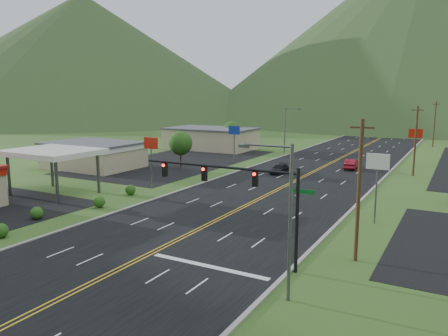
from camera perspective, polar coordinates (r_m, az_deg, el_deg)
The scene contains 20 objects.
traffic_signal at distance 29.89m, azimuth 2.31°, elevation -2.51°, with size 13.10×0.43×7.00m.
streetlight_east at distance 24.53m, azimuth 7.96°, elevation -5.67°, with size 3.28×0.25×9.00m.
streetlight_west at distance 88.12m, azimuth 8.15°, elevation 5.35°, with size 3.28×0.25×9.00m.
gas_canopy at distance 54.21m, azimuth -21.48°, elevation 1.82°, with size 10.00×8.00×5.30m.
building_west_mid at distance 72.53m, azimuth -16.70°, elevation 1.82°, with size 14.40×10.40×4.10m.
building_west_far at distance 93.66m, azimuth -1.72°, elevation 3.90°, with size 18.40×11.40×4.50m.
pole_sign_west_a at distance 54.27m, azimuth -9.52°, elevation 2.56°, with size 2.00×0.18×6.40m.
pole_sign_west_b at distance 72.69m, azimuth 1.34°, elevation 4.46°, with size 2.00×0.18×6.40m.
pole_sign_east_a at distance 41.20m, azimuth 19.41°, elevation -0.09°, with size 2.00×0.18×6.40m.
pole_sign_east_b at distance 72.73m, azimuth 23.71°, elevation 3.65°, with size 2.00×0.18×6.40m.
tree_west_a at distance 69.93m, azimuth -5.71°, elevation 3.25°, with size 3.84×3.84×5.82m.
tree_west_b at distance 95.53m, azimuth 1.06°, elevation 5.00°, with size 3.84×3.84×5.82m.
utility_pole_a at distance 31.42m, azimuth 17.21°, elevation -2.73°, with size 1.60×0.28×10.00m.
utility_pole_b at distance 67.72m, azimuth 23.73°, elevation 3.32°, with size 1.60×0.28×10.00m.
utility_pole_c at distance 107.50m, azimuth 25.79°, elevation 5.22°, with size 1.60×0.28×10.00m.
utility_pole_d at distance 147.40m, azimuth 26.74°, elevation 6.10°, with size 1.60×0.28×10.00m.
mountain_n at distance 235.00m, azimuth 25.00°, elevation 16.32°, with size 220.00×220.00×85.00m, color #253B1A.
mountain_nw at distance 233.20m, azimuth -17.80°, elevation 13.72°, with size 190.00×190.00×60.00m, color #253B1A.
car_dark_mid at distance 65.10m, azimuth 7.25°, elevation -0.13°, with size 1.83×4.49×1.30m, color black.
car_red_far at distance 71.01m, azimuth 16.27°, elevation 0.48°, with size 1.67×4.78×1.57m, color maroon.
Camera 1 is at (19.57, -12.14, 11.62)m, focal length 35.00 mm.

